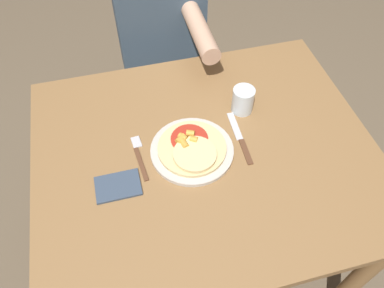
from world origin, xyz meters
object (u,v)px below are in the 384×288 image
(dining_table, at_px, (205,170))
(drinking_glass, at_px, (243,100))
(plate, at_px, (192,150))
(fork, at_px, (139,155))
(pizza, at_px, (192,148))
(person_diner, at_px, (161,34))
(knife, at_px, (240,138))

(dining_table, height_order, drinking_glass, drinking_glass)
(plate, distance_m, fork, 0.17)
(pizza, xyz_separation_m, drinking_glass, (0.21, 0.14, 0.02))
(drinking_glass, distance_m, person_diner, 0.59)
(fork, relative_size, knife, 0.80)
(fork, bearing_deg, pizza, -11.31)
(person_diner, bearing_deg, fork, -107.15)
(person_diner, bearing_deg, knife, -79.45)
(dining_table, relative_size, person_diner, 0.91)
(fork, distance_m, drinking_glass, 0.39)
(fork, xyz_separation_m, person_diner, (0.20, 0.66, -0.05))
(dining_table, xyz_separation_m, knife, (0.12, 0.02, 0.11))
(knife, bearing_deg, pizza, -174.75)
(knife, height_order, person_diner, person_diner)
(pizza, distance_m, person_diner, 0.70)
(plate, height_order, person_diner, person_diner)
(plate, height_order, drinking_glass, drinking_glass)
(plate, relative_size, drinking_glass, 2.88)
(fork, xyz_separation_m, knife, (0.33, -0.02, 0.00))
(pizza, relative_size, knife, 0.98)
(plate, bearing_deg, person_diner, 86.78)
(dining_table, xyz_separation_m, pizza, (-0.05, 0.00, 0.14))
(drinking_glass, relative_size, person_diner, 0.08)
(dining_table, height_order, plate, plate)
(plate, distance_m, drinking_glass, 0.25)
(person_diner, bearing_deg, plate, -93.22)
(plate, height_order, knife, plate)
(pizza, bearing_deg, fork, 168.69)
(plate, relative_size, person_diner, 0.22)
(plate, distance_m, pizza, 0.02)
(fork, relative_size, drinking_glass, 1.93)
(pizza, height_order, knife, pizza)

